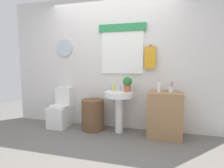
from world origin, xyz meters
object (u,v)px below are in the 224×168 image
at_px(soap_bottle, 114,87).
at_px(lotion_bottle, 159,88).
at_px(laundry_hamper, 93,115).
at_px(toothbrush_cup, 171,89).
at_px(wooden_cabinet, 164,115).
at_px(potted_plant, 127,83).
at_px(toilet, 61,111).
at_px(pedestal_sink, 119,101).

relative_size(soap_bottle, lotion_bottle, 0.84).
xyz_separation_m(laundry_hamper, toothbrush_cup, (1.44, 0.02, 0.55)).
bearing_deg(wooden_cabinet, toothbrush_cup, 11.11).
distance_m(laundry_hamper, potted_plant, 0.92).
bearing_deg(lotion_bottle, laundry_hamper, 178.14).
bearing_deg(toilet, wooden_cabinet, -0.99).
bearing_deg(potted_plant, toothbrush_cup, -2.99).
height_order(potted_plant, lotion_bottle, potted_plant).
height_order(pedestal_sink, toothbrush_cup, toothbrush_cup).
distance_m(wooden_cabinet, soap_bottle, 1.03).
bearing_deg(potted_plant, lotion_bottle, -9.97).
height_order(soap_bottle, toothbrush_cup, toothbrush_cup).
distance_m(lotion_bottle, toothbrush_cup, 0.21).
bearing_deg(toilet, lotion_bottle, -2.22).
bearing_deg(toothbrush_cup, potted_plant, 177.01).
xyz_separation_m(potted_plant, toothbrush_cup, (0.77, -0.04, -0.08)).
bearing_deg(laundry_hamper, pedestal_sink, 0.00).
height_order(toilet, pedestal_sink, toilet).
bearing_deg(laundry_hamper, potted_plant, 5.15).
xyz_separation_m(laundry_hamper, lotion_bottle, (1.23, -0.04, 0.58)).
bearing_deg(soap_bottle, wooden_cabinet, -3.08).
bearing_deg(soap_bottle, pedestal_sink, -22.62).
bearing_deg(toothbrush_cup, lotion_bottle, -163.46).
relative_size(laundry_hamper, toothbrush_cup, 3.19).
distance_m(toilet, toothbrush_cup, 2.21).
distance_m(toilet, laundry_hamper, 0.71).
bearing_deg(soap_bottle, potted_plant, 2.20).
height_order(potted_plant, toothbrush_cup, potted_plant).
bearing_deg(laundry_hamper, wooden_cabinet, 0.00).
relative_size(toilet, wooden_cabinet, 1.03).
xyz_separation_m(toilet, laundry_hamper, (0.71, -0.04, -0.01)).
xyz_separation_m(lotion_bottle, toothbrush_cup, (0.20, 0.06, -0.03)).
bearing_deg(soap_bottle, lotion_bottle, -6.19).
distance_m(toilet, wooden_cabinet, 2.05).
height_order(lotion_bottle, toothbrush_cup, toothbrush_cup).
relative_size(toilet, potted_plant, 2.99).
distance_m(laundry_hamper, pedestal_sink, 0.60).
xyz_separation_m(pedestal_sink, wooden_cabinet, (0.81, 0.00, -0.19)).
xyz_separation_m(pedestal_sink, toothbrush_cup, (0.91, 0.02, 0.25)).
bearing_deg(toilet, pedestal_sink, -1.65).
distance_m(laundry_hamper, lotion_bottle, 1.37).
height_order(pedestal_sink, potted_plant, potted_plant).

